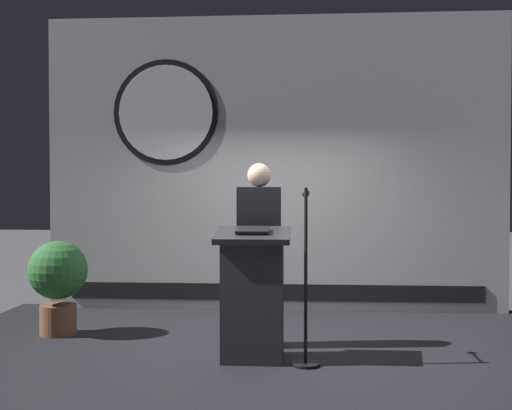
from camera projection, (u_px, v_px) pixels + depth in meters
ground_plane at (266, 381)px, 5.78m from camera, size 40.00×40.00×0.00m
stage_platform at (266, 365)px, 5.78m from camera, size 6.40×4.00×0.30m
banner_display at (272, 164)px, 7.57m from camera, size 5.51×0.12×3.53m
podium at (253, 295)px, 5.38m from camera, size 0.64×0.50×1.14m
speaker_person at (259, 253)px, 5.85m from camera, size 0.40×0.26×1.70m
microphone_stand at (306, 303)px, 5.25m from camera, size 0.24×0.47×1.48m
potted_plant at (58, 278)px, 6.32m from camera, size 0.59×0.59×0.94m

